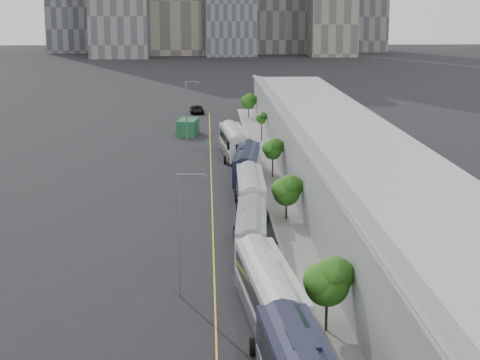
{
  "coord_description": "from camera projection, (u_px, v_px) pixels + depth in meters",
  "views": [
    {
      "loc": [
        -1.94,
        -15.37,
        20.03
      ],
      "look_at": [
        1.29,
        62.3,
        3.0
      ],
      "focal_mm": 60.0,
      "sensor_mm": 36.0,
      "label": 1
    }
  ],
  "objects": [
    {
      "name": "bus_6",
      "position": [
        234.0,
        144.0,
        107.56
      ],
      "size": [
        3.85,
        13.95,
        4.03
      ],
      "rotation": [
        0.0,
        0.0,
        0.08
      ],
      "color": "silver",
      "rests_on": "ground"
    },
    {
      "name": "tree_5",
      "position": [
        249.0,
        101.0,
        144.12
      ],
      "size": [
        2.45,
        2.45,
        4.38
      ],
      "color": "black",
      "rests_on": "ground"
    },
    {
      "name": "shipping_container",
      "position": [
        188.0,
        127.0,
        125.81
      ],
      "size": [
        3.46,
        6.03,
        2.46
      ],
      "primitive_type": "cube",
      "rotation": [
        0.0,
        0.0,
        -0.13
      ],
      "color": "#174B2A",
      "rests_on": "ground"
    },
    {
      "name": "street_lamp_near",
      "position": [
        181.0,
        226.0,
        55.22
      ],
      "size": [
        2.04,
        0.22,
        8.82
      ],
      "color": "#59595E",
      "rests_on": "ground"
    },
    {
      "name": "depot",
      "position": [
        372.0,
        190.0,
        72.82
      ],
      "size": [
        12.45,
        160.4,
        7.2
      ],
      "color": "gray",
      "rests_on": "ground"
    },
    {
      "name": "bus_3",
      "position": [
        251.0,
        234.0,
        66.22
      ],
      "size": [
        3.21,
        12.17,
        3.52
      ],
      "rotation": [
        0.0,
        0.0,
        -0.06
      ],
      "color": "gray",
      "rests_on": "ground"
    },
    {
      "name": "lane_line",
      "position": [
        213.0,
        229.0,
        72.98
      ],
      "size": [
        0.12,
        160.0,
        0.02
      ],
      "primitive_type": "cube",
      "color": "gold",
      "rests_on": "ground"
    },
    {
      "name": "tree_2",
      "position": [
        286.0,
        188.0,
        75.51
      ],
      "size": [
        2.6,
        2.6,
        4.41
      ],
      "color": "black",
      "rests_on": "ground"
    },
    {
      "name": "sidewalk",
      "position": [
        327.0,
        228.0,
        73.4
      ],
      "size": [
        10.0,
        170.0,
        0.12
      ],
      "primitive_type": "cube",
      "color": "gray",
      "rests_on": "ground"
    },
    {
      "name": "tree_1",
      "position": [
        327.0,
        278.0,
        49.35
      ],
      "size": [
        2.83,
        2.83,
        5.02
      ],
      "color": "black",
      "rests_on": "ground"
    },
    {
      "name": "tree_4",
      "position": [
        262.0,
        120.0,
        119.14
      ],
      "size": [
        1.19,
        1.19,
        4.0
      ],
      "color": "black",
      "rests_on": "ground"
    },
    {
      "name": "street_lamp_far",
      "position": [
        188.0,
        109.0,
        114.9
      ],
      "size": [
        2.04,
        0.22,
        9.37
      ],
      "color": "#59595E",
      "rests_on": "ground"
    },
    {
      "name": "bus_2",
      "position": [
        269.0,
        298.0,
        51.33
      ],
      "size": [
        3.96,
        13.77,
        3.97
      ],
      "rotation": [
        0.0,
        0.0,
        0.09
      ],
      "color": "#B9B9BB",
      "rests_on": "ground"
    },
    {
      "name": "suv",
      "position": [
        197.0,
        110.0,
        150.61
      ],
      "size": [
        2.85,
        5.49,
        1.48
      ],
      "primitive_type": "imported",
      "rotation": [
        0.0,
        0.0,
        0.08
      ],
      "color": "black",
      "rests_on": "ground"
    },
    {
      "name": "bus_4",
      "position": [
        251.0,
        195.0,
        79.49
      ],
      "size": [
        2.87,
        12.91,
        3.76
      ],
      "rotation": [
        0.0,
        0.0,
        -0.02
      ],
      "color": "#AEB0B9",
      "rests_on": "ground"
    },
    {
      "name": "bus_5",
      "position": [
        247.0,
        167.0,
        93.29
      ],
      "size": [
        3.86,
        12.91,
        3.72
      ],
      "rotation": [
        0.0,
        0.0,
        -0.1
      ],
      "color": "black",
      "rests_on": "ground"
    },
    {
      "name": "tree_3",
      "position": [
        273.0,
        148.0,
        93.99
      ],
      "size": [
        2.1,
        2.1,
        4.62
      ],
      "color": "black",
      "rests_on": "ground"
    }
  ]
}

